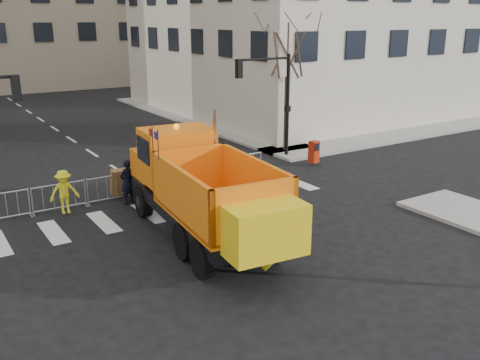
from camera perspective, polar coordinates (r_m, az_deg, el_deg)
ground at (r=16.74m, az=1.45°, el=-8.35°), size 120.00×120.00×0.00m
sidewalk_back at (r=23.76m, az=-10.06°, el=-0.66°), size 64.00×5.00×0.15m
traffic_light_right at (r=28.18m, az=5.09°, el=7.78°), size 0.18×0.18×5.40m
crowd_barriers at (r=22.56m, az=-10.99°, el=-0.40°), size 12.60×0.60×1.10m
street_tree at (r=29.24m, az=5.04°, el=10.19°), size 3.00×3.00×7.50m
plow_truck at (r=17.53m, az=-3.99°, el=-0.84°), size 3.91×10.71×4.07m
cop_a at (r=21.71m, az=-11.95°, el=-0.17°), size 0.77×0.64×1.80m
cop_b at (r=21.93m, az=-10.42°, el=0.09°), size 1.10×1.02×1.81m
cop_c at (r=22.49m, az=-6.80°, el=0.94°), size 1.06×1.25×2.00m
worker at (r=20.81m, az=-18.24°, el=-1.20°), size 1.08×0.64×1.65m
newspaper_box at (r=27.12m, az=7.89°, el=3.01°), size 0.52×0.48×1.10m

